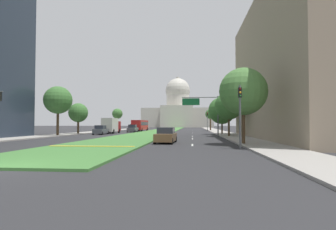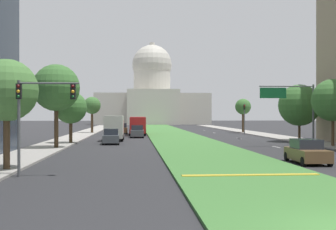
# 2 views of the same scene
# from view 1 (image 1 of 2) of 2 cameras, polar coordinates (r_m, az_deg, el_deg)

# --- Properties ---
(ground_plane) EXTENTS (306.23, 306.23, 0.00)m
(ground_plane) POSITION_cam_1_polar(r_m,az_deg,el_deg) (80.92, -0.65, -3.32)
(ground_plane) COLOR #2B2B2D
(grass_median) EXTENTS (8.15, 125.27, 0.14)m
(grass_median) POSITION_cam_1_polar(r_m,az_deg,el_deg) (74.01, -1.22, -3.41)
(grass_median) COLOR #427A38
(grass_median) RESTS_ON ground_plane
(median_curb_nose) EXTENTS (7.34, 0.50, 0.04)m
(median_curb_nose) POSITION_cam_1_polar(r_m,az_deg,el_deg) (23.25, -16.20, -6.50)
(median_curb_nose) COLOR gold
(median_curb_nose) RESTS_ON grass_median
(lane_dashes_right) EXTENTS (0.16, 64.96, 0.01)m
(lane_dashes_right) POSITION_cam_1_polar(r_m,az_deg,el_deg) (55.04, 5.34, -4.00)
(lane_dashes_right) COLOR silver
(lane_dashes_right) RESTS_ON ground_plane
(sidewalk_left) EXTENTS (4.00, 125.27, 0.15)m
(sidewalk_left) POSITION_cam_1_polar(r_m,az_deg,el_deg) (70.53, -13.97, -3.42)
(sidewalk_left) COLOR #9E9991
(sidewalk_left) RESTS_ON ground_plane
(sidewalk_right) EXTENTS (4.00, 125.27, 0.15)m
(sidewalk_right) POSITION_cam_1_polar(r_m,az_deg,el_deg) (66.86, 10.83, -3.54)
(sidewalk_right) COLOR #9E9991
(sidewalk_right) RESTS_ON ground_plane
(midrise_block_right) EXTENTS (14.62, 32.17, 18.92)m
(midrise_block_right) POSITION_cam_1_polar(r_m,az_deg,el_deg) (39.74, 28.84, 9.09)
(midrise_block_right) COLOR tan
(midrise_block_right) RESTS_ON ground_plane
(capitol_building) EXTENTS (39.27, 22.28, 28.75)m
(capitol_building) POSITION_cam_1_polar(r_m,az_deg,el_deg) (149.76, 2.12, 1.08)
(capitol_building) COLOR beige
(capitol_building) RESTS_ON ground_plane
(traffic_light_near_right) EXTENTS (0.28, 0.35, 5.20)m
(traffic_light_near_right) POSITION_cam_1_polar(r_m,az_deg,el_deg) (22.19, 15.33, 1.42)
(traffic_light_near_right) COLOR #515456
(traffic_light_near_right) RESTS_ON ground_plane
(traffic_light_far_right) EXTENTS (0.28, 0.35, 5.20)m
(traffic_light_far_right) POSITION_cam_1_polar(r_m,az_deg,el_deg) (70.22, 8.51, -0.82)
(traffic_light_far_right) COLOR #515456
(traffic_light_far_right) RESTS_ON ground_plane
(overhead_guide_sign) EXTENTS (5.88, 0.20, 6.50)m
(overhead_guide_sign) POSITION_cam_1_polar(r_m,az_deg,el_deg) (42.82, 7.80, 1.63)
(overhead_guide_sign) COLOR #515456
(overhead_guide_sign) RESTS_ON ground_plane
(street_tree_right_near) EXTENTS (4.60, 4.60, 7.48)m
(street_tree_right_near) POSITION_cam_1_polar(r_m,az_deg,el_deg) (26.59, 15.94, 4.89)
(street_tree_right_near) COLOR #4C3823
(street_tree_right_near) RESTS_ON ground_plane
(street_tree_left_mid) EXTENTS (4.57, 4.57, 8.25)m
(street_tree_left_mid) POSITION_cam_1_polar(r_m,az_deg,el_deg) (47.30, -22.71, 2.97)
(street_tree_left_mid) COLOR #4C3823
(street_tree_left_mid) RESTS_ON ground_plane
(street_tree_right_mid) EXTENTS (4.33, 4.33, 6.99)m
(street_tree_right_mid) POSITION_cam_1_polar(r_m,az_deg,el_deg) (41.99, 13.00, 1.93)
(street_tree_right_mid) COLOR #4C3823
(street_tree_right_mid) RESTS_ON ground_plane
(street_tree_left_far) EXTENTS (3.66, 3.66, 5.98)m
(street_tree_left_far) POSITION_cam_1_polar(r_m,az_deg,el_deg) (53.31, -18.85, 0.45)
(street_tree_left_far) COLOR #4C3823
(street_tree_left_far) RESTS_ON ground_plane
(street_tree_right_far) EXTENTS (5.08, 5.08, 7.04)m
(street_tree_right_far) POSITION_cam_1_polar(r_m,az_deg,el_deg) (50.49, 11.59, 0.93)
(street_tree_right_far) COLOR #4C3823
(street_tree_right_far) RESTS_ON ground_plane
(street_tree_left_distant) EXTENTS (3.06, 3.06, 6.51)m
(street_tree_left_distant) POSITION_cam_1_polar(r_m,az_deg,el_deg) (79.09, -10.91, 0.23)
(street_tree_left_distant) COLOR #4C3823
(street_tree_left_distant) RESTS_ON ground_plane
(street_tree_right_distant) EXTENTS (2.86, 2.86, 6.22)m
(street_tree_right_distant) POSITION_cam_1_polar(r_m,az_deg,el_deg) (75.73, 9.16, 0.17)
(street_tree_right_distant) COLOR #4C3823
(street_tree_right_distant) RESTS_ON ground_plane
(sedan_lead_stopped) EXTENTS (2.12, 4.44, 1.66)m
(sedan_lead_stopped) POSITION_cam_1_polar(r_m,az_deg,el_deg) (28.00, -0.46, -4.50)
(sedan_lead_stopped) COLOR brown
(sedan_lead_stopped) RESTS_ON ground_plane
(sedan_midblock) EXTENTS (1.99, 4.59, 1.74)m
(sedan_midblock) POSITION_cam_1_polar(r_m,az_deg,el_deg) (51.30, -14.36, -3.20)
(sedan_midblock) COLOR #4C5156
(sedan_midblock) RESTS_ON ground_plane
(sedan_distant) EXTENTS (1.99, 4.19, 1.82)m
(sedan_distant) POSITION_cam_1_polar(r_m,az_deg,el_deg) (63.31, -7.65, -2.95)
(sedan_distant) COLOR #4C5156
(sedan_distant) RESTS_ON ground_plane
(sedan_far_horizon) EXTENTS (2.01, 4.42, 1.86)m
(sedan_far_horizon) POSITION_cam_1_polar(r_m,az_deg,el_deg) (76.09, -7.43, -2.75)
(sedan_far_horizon) COLOR brown
(sedan_far_horizon) RESTS_ON ground_plane
(box_truck_delivery) EXTENTS (2.40, 6.40, 3.20)m
(box_truck_delivery) POSITION_cam_1_polar(r_m,az_deg,el_deg) (57.10, -12.20, -2.21)
(box_truck_delivery) COLOR maroon
(box_truck_delivery) RESTS_ON ground_plane
(city_bus) EXTENTS (2.62, 11.00, 2.95)m
(city_bus) POSITION_cam_1_polar(r_m,az_deg,el_deg) (71.51, -6.04, -2.09)
(city_bus) COLOR #B21E1E
(city_bus) RESTS_ON ground_plane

